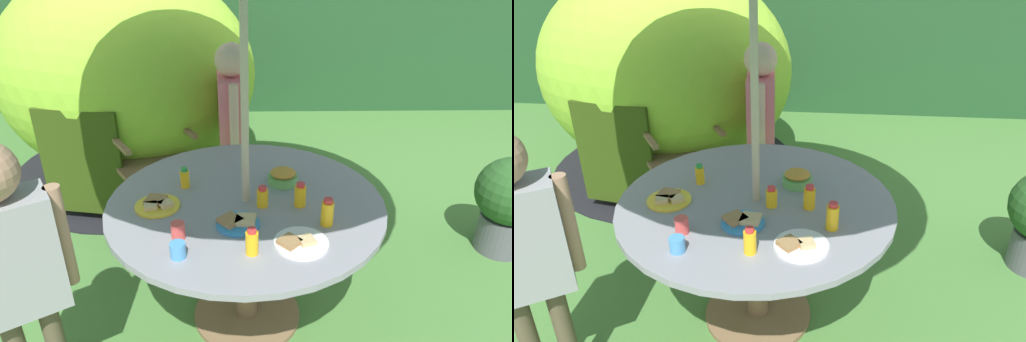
# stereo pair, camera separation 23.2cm
# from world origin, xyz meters

# --- Properties ---
(ground_plane) EXTENTS (10.00, 10.00, 0.02)m
(ground_plane) POSITION_xyz_m (0.00, 0.00, -0.01)
(ground_plane) COLOR #477A38
(hedge_backdrop) EXTENTS (9.00, 0.70, 1.77)m
(hedge_backdrop) POSITION_xyz_m (0.00, 3.66, 0.89)
(hedge_backdrop) COLOR #234C28
(hedge_backdrop) RESTS_ON ground_plane
(garden_table) EXTENTS (1.33, 1.33, 0.74)m
(garden_table) POSITION_xyz_m (0.00, 0.00, 0.58)
(garden_table) COLOR brown
(garden_table) RESTS_ON ground_plane
(wooden_chair) EXTENTS (0.67, 0.65, 1.02)m
(wooden_chair) POSITION_xyz_m (-0.71, 1.08, 0.57)
(wooden_chair) COLOR brown
(wooden_chair) RESTS_ON ground_plane
(dome_tent) EXTENTS (2.49, 2.49, 1.73)m
(dome_tent) POSITION_xyz_m (-0.98, 1.85, 0.86)
(dome_tent) COLOR #8CC633
(dome_tent) RESTS_ON ground_plane
(potted_plant) EXTENTS (0.44, 0.44, 0.66)m
(potted_plant) POSITION_xyz_m (1.68, 0.58, 0.38)
(potted_plant) COLOR #595960
(potted_plant) RESTS_ON ground_plane
(child_in_pink_shirt) EXTENTS (0.22, 0.43, 1.28)m
(child_in_pink_shirt) POSITION_xyz_m (-0.09, 1.02, 0.82)
(child_in_pink_shirt) COLOR brown
(child_in_pink_shirt) RESTS_ON ground_plane
(child_in_grey_shirt) EXTENTS (0.38, 0.33, 1.28)m
(child_in_grey_shirt) POSITION_xyz_m (-0.86, -0.54, 0.82)
(child_in_grey_shirt) COLOR brown
(child_in_grey_shirt) RESTS_ON ground_plane
(snack_bowl) EXTENTS (0.15, 0.15, 0.08)m
(snack_bowl) POSITION_xyz_m (0.19, 0.17, 0.78)
(snack_bowl) COLOR #66B259
(snack_bowl) RESTS_ON garden_table
(plate_center_back) EXTENTS (0.19, 0.19, 0.03)m
(plate_center_back) POSITION_xyz_m (-0.03, -0.21, 0.75)
(plate_center_back) COLOR #338CD8
(plate_center_back) RESTS_ON garden_table
(plate_far_right) EXTENTS (0.23, 0.23, 0.03)m
(plate_far_right) POSITION_xyz_m (0.22, -0.36, 0.75)
(plate_far_right) COLOR white
(plate_far_right) RESTS_ON garden_table
(plate_center_front) EXTENTS (0.21, 0.21, 0.03)m
(plate_center_front) POSITION_xyz_m (-0.42, -0.05, 0.75)
(plate_center_front) COLOR yellow
(plate_center_front) RESTS_ON garden_table
(juice_bottle_near_left) EXTENTS (0.06, 0.06, 0.12)m
(juice_bottle_near_left) POSITION_xyz_m (0.26, -0.05, 0.80)
(juice_bottle_near_left) COLOR yellow
(juice_bottle_near_left) RESTS_ON garden_table
(juice_bottle_near_right) EXTENTS (0.06, 0.06, 0.13)m
(juice_bottle_near_right) POSITION_xyz_m (0.36, -0.22, 0.80)
(juice_bottle_near_right) COLOR yellow
(juice_bottle_near_right) RESTS_ON garden_table
(juice_bottle_far_left) EXTENTS (0.05, 0.05, 0.12)m
(juice_bottle_far_left) POSITION_xyz_m (0.03, -0.42, 0.79)
(juice_bottle_far_left) COLOR yellow
(juice_bottle_far_left) RESTS_ON garden_table
(juice_bottle_mid_left) EXTENTS (0.05, 0.05, 0.10)m
(juice_bottle_mid_left) POSITION_xyz_m (0.08, -0.05, 0.79)
(juice_bottle_mid_left) COLOR yellow
(juice_bottle_mid_left) RESTS_ON garden_table
(juice_bottle_mid_right) EXTENTS (0.05, 0.05, 0.11)m
(juice_bottle_mid_right) POSITION_xyz_m (-0.31, 0.14, 0.79)
(juice_bottle_mid_right) COLOR yellow
(juice_bottle_mid_right) RESTS_ON garden_table
(cup_near) EXTENTS (0.06, 0.06, 0.07)m
(cup_near) POSITION_xyz_m (-0.28, -0.31, 0.78)
(cup_near) COLOR #E04C47
(cup_near) RESTS_ON garden_table
(cup_far) EXTENTS (0.06, 0.06, 0.07)m
(cup_far) POSITION_xyz_m (-0.27, -0.44, 0.77)
(cup_far) COLOR #4C99D8
(cup_far) RESTS_ON garden_table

